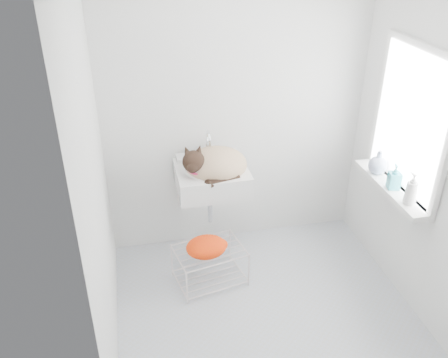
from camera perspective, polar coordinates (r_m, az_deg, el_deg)
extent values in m
cube|color=#A8AAAD|center=(3.76, 4.87, -15.22)|extent=(2.20, 2.00, 0.02)
cube|color=silver|center=(3.90, 1.48, 8.58)|extent=(2.20, 0.02, 2.50)
cube|color=silver|center=(3.50, 23.36, 3.57)|extent=(0.02, 2.00, 2.50)
cube|color=silver|center=(2.91, -15.33, -0.09)|extent=(0.02, 2.00, 2.50)
cube|color=white|center=(3.60, 21.78, 6.36)|extent=(0.01, 0.80, 1.00)
cube|color=white|center=(3.59, 21.57, 6.35)|extent=(0.04, 0.90, 1.10)
cube|color=white|center=(3.78, 19.39, -0.96)|extent=(0.16, 0.88, 0.04)
cube|color=white|center=(3.79, -1.49, 1.25)|extent=(0.57, 0.50, 0.23)
ellipsoid|color=tan|center=(3.77, -1.02, 1.63)|extent=(0.49, 0.42, 0.25)
sphere|color=black|center=(3.62, -3.63, 2.38)|extent=(0.18, 0.18, 0.18)
torus|color=#BA1A48|center=(3.64, -3.28, 1.66)|extent=(0.16, 0.16, 0.07)
cube|color=silver|center=(3.88, -1.73, -10.37)|extent=(0.59, 0.46, 0.31)
ellipsoid|color=#D55B00|center=(3.72, -2.13, -8.63)|extent=(0.33, 0.25, 0.13)
imported|color=white|center=(3.57, 21.33, -2.76)|extent=(0.09, 0.09, 0.20)
imported|color=teal|center=(3.73, 19.62, -1.02)|extent=(0.10, 0.10, 0.19)
imported|color=#A2ACCE|center=(3.92, 17.88, 0.74)|extent=(0.18, 0.18, 0.19)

